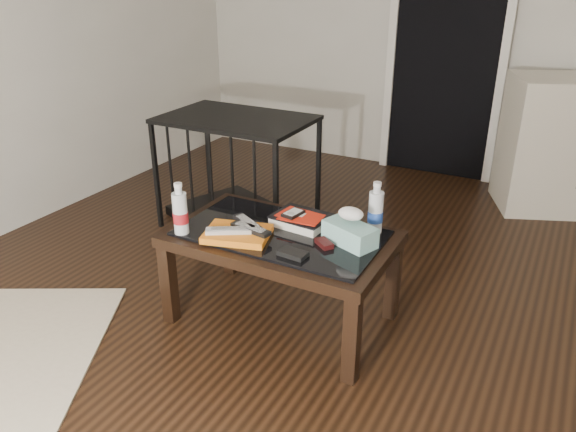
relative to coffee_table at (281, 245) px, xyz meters
The scene contains 16 objects.
ground 0.65m from the coffee_table, ahead, with size 5.00×5.00×0.00m, color black.
doorway 2.49m from the coffee_table, 87.38° to the left, with size 0.90×0.08×2.07m.
coffee_table is the anchor object (origin of this frame).
pet_crate 1.12m from the coffee_table, 132.83° to the left, with size 1.06×0.89×0.71m.
magazines 0.22m from the coffee_table, 137.44° to the right, with size 0.28×0.21×0.03m, color orange.
remote_silver 0.26m from the coffee_table, 135.78° to the right, with size 0.20×0.05×0.02m, color #B0B1B5.
remote_black_front 0.18m from the coffee_table, 132.14° to the right, with size 0.20×0.05×0.02m, color black.
remote_black_back 0.18m from the coffee_table, 156.36° to the right, with size 0.20×0.05×0.02m, color black.
textbook 0.15m from the coffee_table, 69.23° to the left, with size 0.25×0.20×0.05m, color black.
dvd_mailers 0.16m from the coffee_table, 71.18° to the left, with size 0.19×0.14×0.01m, color red.
ipod 0.15m from the coffee_table, 81.25° to the left, with size 0.06×0.10×0.02m, color black.
flip_phone 0.24m from the coffee_table, ahead, with size 0.09×0.05×0.02m, color black.
wallet 0.24m from the coffee_table, 49.17° to the right, with size 0.12×0.07×0.02m, color black.
water_bottle_left 0.48m from the coffee_table, 151.31° to the right, with size 0.07×0.07×0.24m, color silver.
water_bottle_right 0.46m from the coffee_table, 28.67° to the left, with size 0.07×0.07×0.24m, color silver.
tissue_box 0.33m from the coffee_table, ahead, with size 0.23×0.12×0.09m, color teal.
Camera 1 is at (0.58, -1.93, 1.57)m, focal length 35.00 mm.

